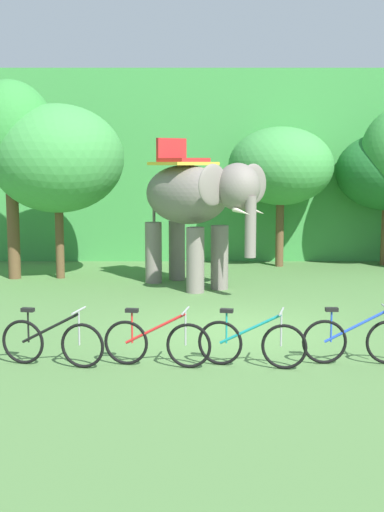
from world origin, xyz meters
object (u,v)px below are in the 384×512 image
object	(u,v)px
tree_center	(281,166)
tree_far_left	(58,159)
tree_center_left	(11,136)
bike_teal	(252,343)
bike_black	(53,342)
bike_red	(157,342)
bike_blue	(357,340)
elephant	(194,201)

from	to	relation	value
tree_center	tree_far_left	bearing A→B (deg)	-160.87
tree_far_left	tree_center	xyz separation A→B (m)	(6.30, 2.18, -0.22)
tree_center_left	tree_far_left	bearing A→B (deg)	3.34
tree_center_left	bike_teal	xyz separation A→B (m)	(5.79, -8.32, -3.46)
tree_far_left	bike_black	world-z (taller)	tree_far_left
tree_far_left	bike_teal	distance (m)	9.97
bike_red	bike_teal	bearing A→B (deg)	-1.40
bike_red	bike_teal	xyz separation A→B (m)	(1.47, -0.04, 0.00)
tree_center	bike_teal	size ratio (longest dim) A/B	2.52
tree_center_left	bike_black	distance (m)	9.35
tree_far_left	bike_blue	bearing A→B (deg)	-52.97
elephant	bike_teal	bearing A→B (deg)	-82.76
tree_center_left	bike_teal	world-z (taller)	tree_center_left
tree_center	elephant	world-z (taller)	tree_center
elephant	bike_red	xyz separation A→B (m)	(-0.59, -6.90, -1.82)
bike_teal	tree_center_left	bearing A→B (deg)	124.82
tree_center_left	elephant	bearing A→B (deg)	-15.77
tree_far_left	bike_teal	world-z (taller)	tree_far_left
tree_far_left	bike_blue	xyz separation A→B (m)	(6.21, -8.23, -2.87)
tree_center_left	elephant	xyz separation A→B (m)	(4.91, -1.39, -1.65)
tree_far_left	bike_teal	size ratio (longest dim) A/B	2.82
elephant	bike_red	size ratio (longest dim) A/B	2.31
tree_far_left	bike_red	size ratio (longest dim) A/B	2.79
tree_center_left	tree_center	bearing A→B (deg)	16.67
bike_blue	bike_teal	bearing A→B (deg)	-174.26
bike_black	elephant	bearing A→B (deg)	72.08
tree_center	elephant	bearing A→B (deg)	-125.86
bike_red	bike_teal	world-z (taller)	same
tree_center_left	bike_teal	size ratio (longest dim) A/B	3.19
elephant	bike_black	world-z (taller)	elephant
elephant	bike_black	distance (m)	7.45
tree_center_left	bike_red	size ratio (longest dim) A/B	3.16
tree_far_left	bike_red	distance (m)	9.36
tree_center_left	bike_blue	distance (m)	11.58
bike_teal	elephant	bearing A→B (deg)	97.24
tree_center	elephant	xyz separation A→B (m)	(-2.63, -3.64, -0.84)
bike_black	bike_red	bearing A→B (deg)	-0.89
tree_center_left	tree_center	distance (m)	7.91
tree_center	bike_blue	xyz separation A→B (m)	(-0.09, -10.41, -2.66)
bike_red	bike_blue	world-z (taller)	same
tree_far_left	bike_black	bearing A→B (deg)	-80.19
tree_center_left	bike_black	xyz separation A→B (m)	(2.68, -8.26, -3.46)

